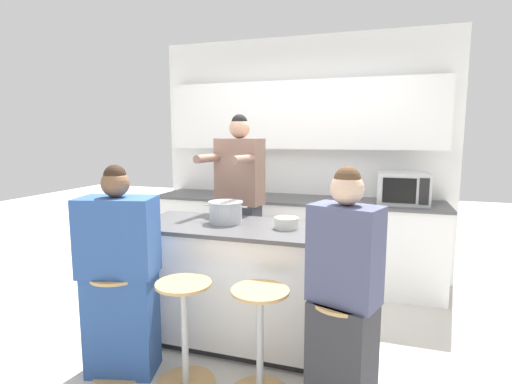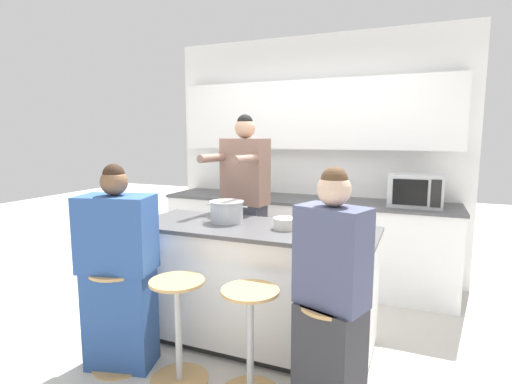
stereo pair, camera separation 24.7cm
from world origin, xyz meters
name	(u,v)px [view 1 (the left image)]	position (x,y,z in m)	size (l,w,h in m)	color
ground_plane	(253,342)	(0.00, 0.00, 0.00)	(16.00, 16.00, 0.00)	beige
wall_back	(301,141)	(0.00, 1.75, 1.54)	(3.35, 0.22, 2.70)	white
back_counter	(294,239)	(0.00, 1.43, 0.46)	(3.11, 0.67, 0.92)	white
kitchen_island	(253,284)	(0.00, 0.00, 0.47)	(1.84, 0.72, 0.93)	black
bar_stool_leftmost	(119,321)	(-0.73, -0.65, 0.36)	(0.38, 0.38, 0.69)	tan
bar_stool_center_left	(185,332)	(-0.24, -0.65, 0.36)	(0.38, 0.38, 0.69)	tan
bar_stool_center_right	(260,341)	(0.24, -0.61, 0.36)	(0.38, 0.38, 0.69)	tan
bar_stool_rightmost	(341,356)	(0.73, -0.62, 0.36)	(0.38, 0.38, 0.69)	tan
person_cooking	(240,214)	(-0.32, 0.58, 0.89)	(0.48, 0.59, 1.79)	#383842
person_wrapped_blanket	(120,278)	(-0.72, -0.64, 0.66)	(0.54, 0.40, 1.42)	#2D5193
person_seated_near	(343,307)	(0.74, -0.64, 0.66)	(0.42, 0.36, 1.44)	#333338
cooking_pot	(226,212)	(-0.24, 0.06, 1.01)	(0.36, 0.27, 0.17)	#B7BABC
fruit_bowl	(287,223)	(0.26, 0.01, 0.97)	(0.18, 0.18, 0.08)	silver
coffee_cup_near	(325,226)	(0.54, -0.02, 0.97)	(0.12, 0.08, 0.09)	white
banana_bunch	(351,227)	(0.71, 0.10, 0.95)	(0.15, 0.10, 0.05)	yellow
microwave	(403,189)	(1.11, 1.38, 1.08)	(0.49, 0.35, 0.32)	#B2B5B7
potted_plant	(245,184)	(-0.56, 1.43, 1.06)	(0.19, 0.19, 0.26)	#93563D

